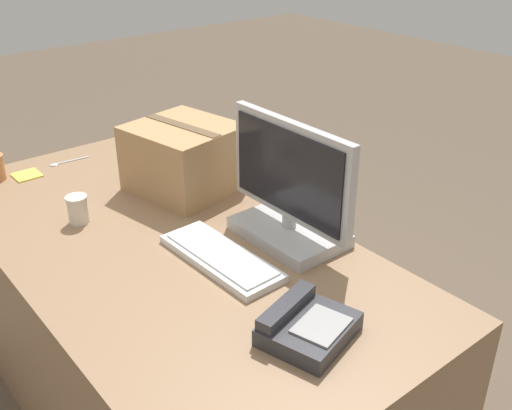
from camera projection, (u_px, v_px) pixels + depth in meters
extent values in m
plane|color=brown|center=(176.00, 407.00, 2.20)|extent=(12.00, 12.00, 0.00)
cube|color=#8C6B4C|center=(170.00, 330.00, 2.04)|extent=(1.80, 0.90, 0.72)
cube|color=#B7B7B7|center=(289.00, 232.00, 1.87)|extent=(0.34, 0.23, 0.04)
cylinder|color=#B2B2B2|center=(289.00, 221.00, 1.85)|extent=(0.04, 0.04, 0.04)
cube|color=#B2B2B2|center=(291.00, 171.00, 1.77)|extent=(0.50, 0.03, 0.31)
cube|color=black|center=(286.00, 172.00, 1.76)|extent=(0.45, 0.01, 0.26)
cube|color=silver|center=(221.00, 258.00, 1.75)|extent=(0.42, 0.17, 0.02)
cube|color=silver|center=(221.00, 254.00, 1.74)|extent=(0.39, 0.13, 0.01)
cube|color=#2D2D33|center=(309.00, 329.00, 1.44)|extent=(0.24, 0.26, 0.05)
cube|color=#2D2D33|center=(287.00, 307.00, 1.46)|extent=(0.10, 0.21, 0.03)
cube|color=gray|center=(321.00, 325.00, 1.41)|extent=(0.13, 0.15, 0.01)
cylinder|color=beige|center=(78.00, 211.00, 1.95)|extent=(0.06, 0.06, 0.09)
cylinder|color=beige|center=(76.00, 198.00, 1.93)|extent=(0.07, 0.07, 0.01)
cube|color=silver|center=(73.00, 160.00, 2.42)|extent=(0.02, 0.13, 0.00)
ellipsoid|color=silver|center=(54.00, 165.00, 2.38)|extent=(0.03, 0.04, 0.00)
cube|color=tan|center=(184.00, 158.00, 2.14)|extent=(0.40, 0.38, 0.24)
cube|color=brown|center=(182.00, 125.00, 2.09)|extent=(0.34, 0.10, 0.00)
cube|color=#E5DB4C|center=(27.00, 175.00, 2.29)|extent=(0.10, 0.10, 0.01)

